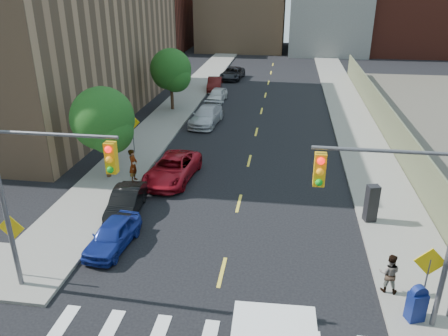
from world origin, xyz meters
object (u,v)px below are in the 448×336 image
(parked_car_maroon, at_px, (215,84))
(parked_car_silver, at_px, (206,116))
(parked_car_black, at_px, (126,202))
(parked_car_red, at_px, (173,169))
(parked_car_grey, at_px, (232,73))
(parked_car_white, at_px, (217,95))
(pedestrian_west, at_px, (133,165))
(parked_car_blue, at_px, (113,235))
(mailbox, at_px, (417,303))
(payphone, at_px, (371,203))
(pedestrian_east, at_px, (389,273))

(parked_car_maroon, bearing_deg, parked_car_silver, -89.53)
(parked_car_black, bearing_deg, parked_car_red, 68.13)
(parked_car_red, distance_m, parked_car_grey, 28.95)
(parked_car_red, distance_m, parked_car_white, 18.41)
(parked_car_red, height_order, parked_car_maroon, parked_car_red)
(parked_car_white, bearing_deg, pedestrian_west, -91.20)
(parked_car_blue, relative_size, mailbox, 2.61)
(parked_car_black, relative_size, parked_car_maroon, 0.92)
(parked_car_silver, relative_size, mailbox, 3.58)
(parked_car_white, xyz_separation_m, parked_car_grey, (0.14, 10.54, 0.05))
(parked_car_red, xyz_separation_m, parked_car_white, (-0.32, 18.41, -0.07))
(payphone, bearing_deg, pedestrian_west, 152.03)
(parked_car_blue, height_order, parked_car_black, parked_car_black)
(parked_car_black, height_order, parked_car_silver, parked_car_silver)
(parked_car_red, bearing_deg, parked_car_white, 96.11)
(parked_car_black, distance_m, pedestrian_east, 12.66)
(parked_car_blue, distance_m, pedestrian_west, 6.68)
(parked_car_silver, height_order, payphone, payphone)
(parked_car_red, bearing_deg, pedestrian_east, -34.92)
(parked_car_maroon, bearing_deg, mailbox, -75.17)
(pedestrian_east, bearing_deg, parked_car_red, -28.80)
(parked_car_blue, relative_size, pedestrian_west, 1.88)
(parked_car_red, height_order, payphone, payphone)
(parked_car_red, bearing_deg, parked_car_blue, -91.18)
(parked_car_black, height_order, mailbox, mailbox)
(parked_car_maroon, height_order, parked_car_grey, parked_car_grey)
(parked_car_red, height_order, parked_car_grey, parked_car_red)
(parked_car_white, bearing_deg, parked_car_grey, 93.37)
(parked_car_black, relative_size, parked_car_red, 0.75)
(parked_car_white, distance_m, pedestrian_west, 19.27)
(parked_car_black, xyz_separation_m, mailbox, (12.44, -6.01, 0.19))
(parked_car_silver, distance_m, pedestrian_west, 11.92)
(parked_car_white, relative_size, mailbox, 2.72)
(payphone, bearing_deg, parked_car_white, 100.79)
(parked_car_silver, bearing_deg, parked_car_maroon, 101.94)
(parked_car_blue, distance_m, parked_car_red, 7.35)
(parked_car_silver, xyz_separation_m, parked_car_maroon, (-1.30, 11.90, -0.03))
(parked_car_red, xyz_separation_m, mailbox, (11.14, -10.25, 0.11))
(parked_car_red, relative_size, parked_car_silver, 1.03)
(pedestrian_west, bearing_deg, mailbox, -126.21)
(payphone, relative_size, pedestrian_east, 1.18)
(parked_car_maroon, bearing_deg, pedestrian_west, -97.71)
(parked_car_black, relative_size, pedestrian_east, 2.45)
(mailbox, bearing_deg, payphone, 73.62)
(parked_car_maroon, bearing_deg, parked_car_blue, -94.83)
(parked_car_black, relative_size, payphone, 2.08)
(pedestrian_east, bearing_deg, parked_car_white, -57.09)
(parked_car_blue, distance_m, parked_car_grey, 36.26)
(parked_car_white, xyz_separation_m, payphone, (11.00, -21.93, 0.43))
(parked_car_grey, relative_size, pedestrian_west, 2.60)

